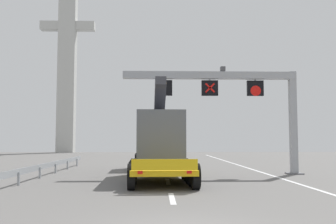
# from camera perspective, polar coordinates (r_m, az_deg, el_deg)

# --- Properties ---
(lane_markings) EXTENTS (0.20, 68.17, 0.01)m
(lane_markings) POSITION_cam_1_polar(r_m,az_deg,el_deg) (35.54, -0.75, -7.57)
(lane_markings) COLOR silver
(lane_markings) RESTS_ON ground
(edge_line_right) EXTENTS (0.20, 63.00, 0.01)m
(edge_line_right) POSITION_cam_1_polar(r_m,az_deg,el_deg) (21.85, 16.48, -9.52)
(edge_line_right) COLOR silver
(edge_line_right) RESTS_ON ground
(overhead_lane_gantry) EXTENTS (10.94, 0.90, 6.60)m
(overhead_lane_gantry) POSITION_cam_1_polar(r_m,az_deg,el_deg) (23.67, 9.67, 3.07)
(overhead_lane_gantry) COLOR #9EA0A5
(overhead_lane_gantry) RESTS_ON ground
(heavy_haul_truck_yellow) EXTENTS (3.45, 14.14, 5.30)m
(heavy_haul_truck_yellow) POSITION_cam_1_polar(r_m,az_deg,el_deg) (23.38, -1.60, -4.46)
(heavy_haul_truck_yellow) COLOR yellow
(heavy_haul_truck_yellow) RESTS_ON ground
(guardrail_left) EXTENTS (0.13, 25.21, 0.76)m
(guardrail_left) POSITION_cam_1_polar(r_m,az_deg,el_deg) (20.40, -20.18, -8.26)
(guardrail_left) COLOR #999EA3
(guardrail_left) RESTS_ON ground
(bridge_pylon_distant) EXTENTS (9.00, 2.00, 34.10)m
(bridge_pylon_distant) POSITION_cam_1_polar(r_m,az_deg,el_deg) (66.33, -14.91, 9.32)
(bridge_pylon_distant) COLOR #B7B7B2
(bridge_pylon_distant) RESTS_ON ground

